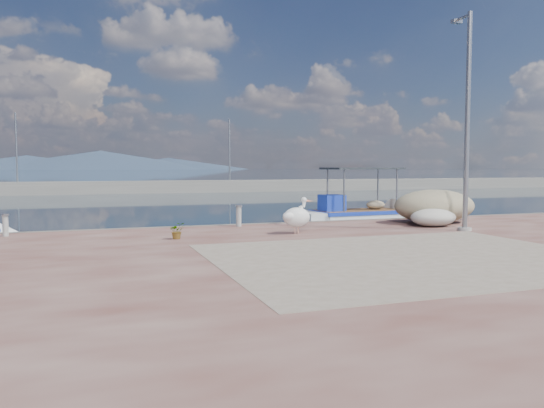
{
  "coord_description": "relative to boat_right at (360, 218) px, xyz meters",
  "views": [
    {
      "loc": [
        -6.01,
        -13.37,
        2.57
      ],
      "look_at": [
        0.0,
        3.8,
        1.3
      ],
      "focal_mm": 35.0,
      "sensor_mm": 36.0,
      "label": 1
    }
  ],
  "objects": [
    {
      "name": "quay",
      "position": [
        -5.8,
        -14.11,
        0.02
      ],
      "size": [
        44.0,
        22.0,
        0.5
      ],
      "primitive_type": "cube",
      "color": "#542B24",
      "rests_on": "ground"
    },
    {
      "name": "boat_right",
      "position": [
        0.0,
        0.0,
        0.0
      ],
      "size": [
        6.27,
        2.3,
        2.98
      ],
      "rotation": [
        0.0,
        0.0,
        0.04
      ],
      "color": "white",
      "rests_on": "ground"
    },
    {
      "name": "ground",
      "position": [
        -5.8,
        -8.11,
        -0.23
      ],
      "size": [
        1400.0,
        1400.0,
        0.0
      ],
      "primitive_type": "plane",
      "color": "#162635",
      "rests_on": "ground"
    },
    {
      "name": "net_pile_c",
      "position": [
        0.35,
        -4.97,
        0.89
      ],
      "size": [
        3.16,
        2.26,
        1.24
      ],
      "primitive_type": "ellipsoid",
      "color": "tan",
      "rests_on": "quay"
    },
    {
      "name": "bollard_far",
      "position": [
        -14.14,
        -3.97,
        0.63
      ],
      "size": [
        0.22,
        0.22,
        0.68
      ],
      "color": "gray",
      "rests_on": "quay"
    },
    {
      "name": "bollard_near",
      "position": [
        -6.83,
        -3.72,
        0.67
      ],
      "size": [
        0.25,
        0.25,
        0.75
      ],
      "color": "gray",
      "rests_on": "quay"
    },
    {
      "name": "pelican",
      "position": [
        -5.67,
        -6.28,
        0.8
      ],
      "size": [
        1.19,
        0.8,
        1.13
      ],
      "rotation": [
        0.0,
        0.0,
        0.35
      ],
      "color": "tan",
      "rests_on": "quay"
    },
    {
      "name": "mountains",
      "position": [
        -1.41,
        641.89,
        9.28
      ],
      "size": [
        370.0,
        280.0,
        22.0
      ],
      "color": "#28384C",
      "rests_on": "ground"
    },
    {
      "name": "net_pile_d",
      "position": [
        -0.42,
        -5.97,
        0.58
      ],
      "size": [
        1.66,
        1.24,
        0.62
      ],
      "primitive_type": "ellipsoid",
      "color": "beige",
      "rests_on": "quay"
    },
    {
      "name": "quay_patch",
      "position": [
        -4.8,
        -11.11,
        0.27
      ],
      "size": [
        9.0,
        7.0,
        0.01
      ],
      "primitive_type": "cube",
      "color": "gray",
      "rests_on": "quay"
    },
    {
      "name": "potted_plant",
      "position": [
        -9.39,
        -6.26,
        0.51
      ],
      "size": [
        0.46,
        0.41,
        0.48
      ],
      "primitive_type": "imported",
      "rotation": [
        0.0,
        0.0,
        0.08
      ],
      "color": "#33722D",
      "rests_on": "quay"
    },
    {
      "name": "breakwater",
      "position": [
        -5.8,
        31.89,
        0.37
      ],
      "size": [
        120.0,
        2.2,
        7.5
      ],
      "color": "gray",
      "rests_on": "ground"
    },
    {
      "name": "lamp_post",
      "position": [
        -0.19,
        -7.32,
        3.57
      ],
      "size": [
        0.44,
        0.96,
        7.0
      ],
      "color": "gray",
      "rests_on": "quay"
    }
  ]
}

